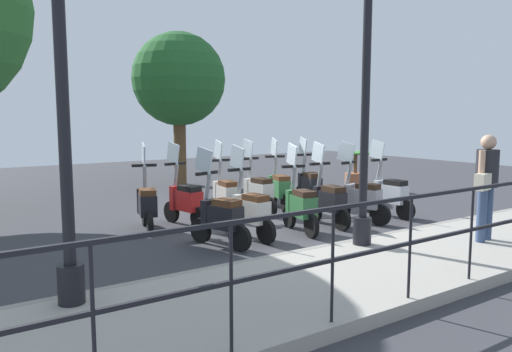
# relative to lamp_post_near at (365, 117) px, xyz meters

# --- Properties ---
(ground_plane) EXTENTS (28.00, 28.00, 0.00)m
(ground_plane) POSITION_rel_lamp_post_near_xyz_m (2.40, -0.40, -1.99)
(ground_plane) COLOR #38383D
(promenade_walkway) EXTENTS (2.20, 20.00, 0.15)m
(promenade_walkway) POSITION_rel_lamp_post_near_xyz_m (-0.75, -0.40, -1.92)
(promenade_walkway) COLOR #A39E93
(promenade_walkway) RESTS_ON ground_plane
(fence_railing) EXTENTS (0.04, 16.03, 1.07)m
(fence_railing) POSITION_rel_lamp_post_near_xyz_m (-1.80, -0.40, -1.10)
(fence_railing) COLOR black
(fence_railing) RESTS_ON promenade_walkway
(lamp_post_near) EXTENTS (0.26, 0.90, 4.17)m
(lamp_post_near) POSITION_rel_lamp_post_near_xyz_m (0.00, 0.00, 0.00)
(lamp_post_near) COLOR black
(lamp_post_near) RESTS_ON promenade_walkway
(lamp_post_far) EXTENTS (0.26, 0.90, 4.05)m
(lamp_post_far) POSITION_rel_lamp_post_near_xyz_m (0.00, 4.11, -0.05)
(lamp_post_far) COLOR black
(lamp_post_far) RESTS_ON promenade_walkway
(pedestrian_with_bag) EXTENTS (0.37, 0.64, 1.59)m
(pedestrian_with_bag) POSITION_rel_lamp_post_near_xyz_m (-0.89, -1.64, -0.91)
(pedestrian_with_bag) COLOR #384C70
(pedestrian_with_bag) RESTS_ON promenade_walkway
(tree_distant) EXTENTS (2.70, 2.70, 4.42)m
(tree_distant) POSITION_rel_lamp_post_near_xyz_m (8.37, -1.12, 1.05)
(tree_distant) COLOR brown
(tree_distant) RESTS_ON ground_plane
(potted_palm) EXTENTS (1.06, 0.66, 1.05)m
(potted_palm) POSITION_rel_lamp_post_near_xyz_m (4.71, -4.64, -1.55)
(potted_palm) COLOR #9E5B3D
(potted_palm) RESTS_ON ground_plane
(scooter_near_0) EXTENTS (1.23, 0.44, 1.54)m
(scooter_near_0) POSITION_rel_lamp_post_near_xyz_m (1.61, -2.44, -1.51)
(scooter_near_0) COLOR black
(scooter_near_0) RESTS_ON ground_plane
(scooter_near_1) EXTENTS (1.20, 0.53, 1.54)m
(scooter_near_1) POSITION_rel_lamp_post_near_xyz_m (1.54, -1.57, -1.51)
(scooter_near_1) COLOR black
(scooter_near_1) RESTS_ON ground_plane
(scooter_near_2) EXTENTS (1.23, 0.44, 1.54)m
(scooter_near_2) POSITION_rel_lamp_post_near_xyz_m (1.66, -0.86, -1.51)
(scooter_near_2) COLOR black
(scooter_near_2) RESTS_ON ground_plane
(scooter_near_3) EXTENTS (1.22, 0.49, 1.54)m
(scooter_near_3) POSITION_rel_lamp_post_near_xyz_m (1.56, -0.11, -1.51)
(scooter_near_3) COLOR black
(scooter_near_3) RESTS_ON ground_plane
(scooter_near_4) EXTENTS (1.23, 0.44, 1.54)m
(scooter_near_4) POSITION_rel_lamp_post_near_xyz_m (1.67, 0.86, -1.51)
(scooter_near_4) COLOR black
(scooter_near_4) RESTS_ON ground_plane
(scooter_near_5) EXTENTS (1.20, 0.54, 1.54)m
(scooter_near_5) POSITION_rel_lamp_post_near_xyz_m (1.52, 1.51, -1.51)
(scooter_near_5) COLOR black
(scooter_near_5) RESTS_ON ground_plane
(scooter_far_0) EXTENTS (1.22, 0.51, 1.54)m
(scooter_far_0) POSITION_rel_lamp_post_near_xyz_m (3.47, -1.93, -1.51)
(scooter_far_0) COLOR black
(scooter_far_0) RESTS_ON ground_plane
(scooter_far_1) EXTENTS (1.20, 0.54, 1.54)m
(scooter_far_1) POSITION_rel_lamp_post_near_xyz_m (3.47, -1.09, -1.51)
(scooter_far_1) COLOR black
(scooter_far_1) RESTS_ON ground_plane
(scooter_far_2) EXTENTS (1.23, 0.44, 1.54)m
(scooter_far_2) POSITION_rel_lamp_post_near_xyz_m (3.33, -0.43, -1.51)
(scooter_far_2) COLOR black
(scooter_far_2) RESTS_ON ground_plane
(scooter_far_3) EXTENTS (1.23, 0.44, 1.54)m
(scooter_far_3) POSITION_rel_lamp_post_near_xyz_m (3.34, 0.33, -1.51)
(scooter_far_3) COLOR black
(scooter_far_3) RESTS_ON ground_plane
(scooter_far_4) EXTENTS (1.22, 0.48, 1.54)m
(scooter_far_4) POSITION_rel_lamp_post_near_xyz_m (3.18, 1.29, -1.51)
(scooter_far_4) COLOR black
(scooter_far_4) RESTS_ON ground_plane
(scooter_far_5) EXTENTS (1.21, 0.53, 1.54)m
(scooter_far_5) POSITION_rel_lamp_post_near_xyz_m (3.21, 2.01, -1.51)
(scooter_far_5) COLOR black
(scooter_far_5) RESTS_ON ground_plane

